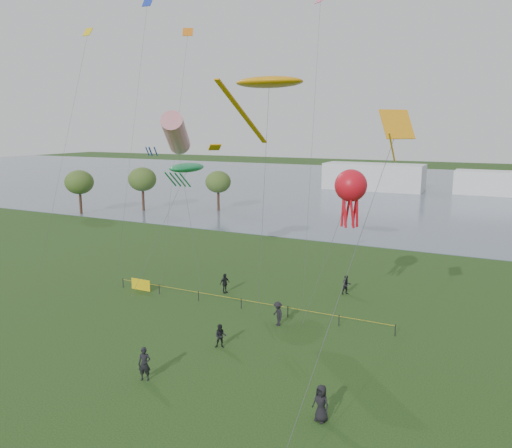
% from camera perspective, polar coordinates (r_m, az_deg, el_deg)
% --- Properties ---
extents(ground_plane, '(400.00, 400.00, 0.00)m').
position_cam_1_polar(ground_plane, '(27.15, -10.00, -20.64)').
color(ground_plane, '#173210').
extents(lake, '(400.00, 120.00, 0.08)m').
position_cam_1_polar(lake, '(120.10, 19.36, 3.66)').
color(lake, slate).
rests_on(lake, ground_plane).
extents(pavilion_left, '(22.00, 8.00, 6.00)m').
position_cam_1_polar(pavilion_left, '(116.92, 13.28, 5.27)').
color(pavilion_left, silver).
rests_on(pavilion_left, ground_plane).
extents(pavilion_right, '(18.00, 7.00, 5.00)m').
position_cam_1_polar(pavilion_right, '(117.03, 26.13, 4.20)').
color(pavilion_right, white).
rests_on(pavilion_right, ground_plane).
extents(trees, '(23.23, 17.35, 7.43)m').
position_cam_1_polar(trees, '(85.98, -12.76, 4.80)').
color(trees, '#3A241A').
rests_on(trees, ground_plane).
extents(fence, '(24.07, 0.07, 1.05)m').
position_cam_1_polar(fence, '(43.04, -8.99, -7.56)').
color(fence, black).
rests_on(fence, ground_plane).
extents(spectator_a, '(0.94, 0.86, 1.58)m').
position_cam_1_polar(spectator_a, '(33.37, -4.08, -12.66)').
color(spectator_a, black).
rests_on(spectator_a, ground_plane).
extents(spectator_b, '(1.31, 1.26, 1.79)m').
position_cam_1_polar(spectator_b, '(36.69, 2.50, -10.20)').
color(spectator_b, black).
rests_on(spectator_b, ground_plane).
extents(spectator_c, '(0.75, 1.10, 1.73)m').
position_cam_1_polar(spectator_c, '(43.56, -3.59, -6.78)').
color(spectator_c, black).
rests_on(spectator_c, ground_plane).
extents(spectator_d, '(1.06, 0.87, 1.88)m').
position_cam_1_polar(spectator_d, '(26.04, 7.45, -19.65)').
color(spectator_d, black).
rests_on(spectator_d, ground_plane).
extents(spectator_f, '(0.84, 0.70, 1.96)m').
position_cam_1_polar(spectator_f, '(30.02, -12.63, -15.34)').
color(spectator_f, black).
rests_on(spectator_f, ground_plane).
extents(spectator_g, '(1.03, 1.01, 1.67)m').
position_cam_1_polar(spectator_g, '(43.83, 10.30, -6.87)').
color(spectator_g, black).
rests_on(spectator_g, ground_plane).
extents(kite_stingray, '(5.32, 10.14, 17.87)m').
position_cam_1_polar(kite_stingray, '(38.44, 1.44, 15.82)').
color(kite_stingray, '#3F3F42').
extents(kite_windsock, '(5.88, 5.24, 15.60)m').
position_cam_1_polar(kite_windsock, '(45.84, -9.15, 10.20)').
color(kite_windsock, '#3F3F42').
extents(kite_creature, '(2.55, 11.18, 10.80)m').
position_cam_1_polar(kite_creature, '(48.44, -7.93, 6.37)').
color(kite_creature, '#3F3F42').
extents(kite_octopus, '(3.96, 2.70, 11.35)m').
position_cam_1_polar(kite_octopus, '(34.92, 10.77, 4.23)').
color(kite_octopus, '#3F3F42').
extents(kite_delta, '(3.30, 9.46, 14.97)m').
position_cam_1_polar(kite_delta, '(23.46, 15.34, 9.45)').
color(kite_delta, '#3F3F42').
extents(small_kites, '(41.64, 7.49, 3.84)m').
position_cam_1_polar(small_kites, '(41.98, 2.80, 23.55)').
color(small_kites, orange).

